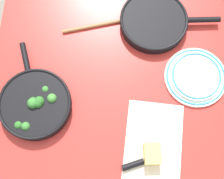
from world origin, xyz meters
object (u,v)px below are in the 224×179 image
at_px(cheese_block, 152,154).
at_px(skillet_eggs, 154,21).
at_px(skillet_broccoli, 35,104).
at_px(dinner_plate_stack, 196,77).
at_px(wooden_spoon, 117,21).
at_px(grater_knife, 142,162).

bearing_deg(cheese_block, skillet_eggs, -179.59).
height_order(skillet_broccoli, dinner_plate_stack, skillet_broccoli).
xyz_separation_m(skillet_broccoli, wooden_spoon, (-0.40, 0.30, -0.02)).
xyz_separation_m(cheese_block, dinner_plate_stack, (-0.33, 0.17, -0.01)).
bearing_deg(wooden_spoon, grater_knife, -93.24).
bearing_deg(skillet_eggs, wooden_spoon, 175.26).
bearing_deg(grater_knife, skillet_broccoli, 133.55).
bearing_deg(wooden_spoon, skillet_broccoli, -142.94).
height_order(wooden_spoon, cheese_block, cheese_block).
xyz_separation_m(grater_knife, cheese_block, (-0.03, 0.04, 0.02)).
distance_m(skillet_broccoli, cheese_block, 0.50).
height_order(cheese_block, dinner_plate_stack, cheese_block).
distance_m(skillet_eggs, cheese_block, 0.57).
bearing_deg(grater_knife, skillet_eggs, 65.15).
bearing_deg(cheese_block, skillet_broccoli, -109.79).
distance_m(cheese_block, dinner_plate_stack, 0.37).
distance_m(grater_knife, cheese_block, 0.05).
distance_m(wooden_spoon, grater_knife, 0.61).
distance_m(skillet_eggs, dinner_plate_stack, 0.30).
xyz_separation_m(grater_knife, dinner_plate_stack, (-0.36, 0.21, 0.00)).
height_order(skillet_eggs, wooden_spoon, skillet_eggs).
bearing_deg(grater_knife, wooden_spoon, 80.57).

